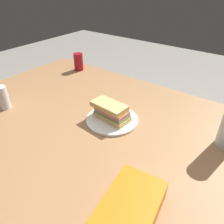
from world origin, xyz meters
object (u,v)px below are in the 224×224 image
Objects in this scene: sandwich at (111,111)px; soda_can_red at (79,62)px; paper_plate at (112,120)px; soda_can_silver at (2,98)px; dining_table at (112,146)px; chip_bag at (130,208)px.

soda_can_red is at bearing -33.00° from sandwich.
paper_plate is at bearing -158.05° from sandwich.
paper_plate is 2.07× the size of soda_can_silver.
soda_can_red is (0.59, -0.38, 0.05)m from paper_plate.
dining_table is 8.14× the size of chip_bag.
paper_plate is at bearing 147.28° from soda_can_red.
sandwich is (0.06, -0.08, 0.13)m from dining_table.
dining_table is 0.81m from soda_can_red.
dining_table is 0.13m from paper_plate.
sandwich is 0.49m from chip_bag.
sandwich is at bearing 35.40° from chip_bag.
dining_table is at bearing 125.56° from paper_plate.
paper_plate is 1.33× the size of sandwich.
paper_plate is at bearing -54.44° from dining_table.
soda_can_red is 1.00× the size of soda_can_silver.
soda_can_red reaches higher than paper_plate.
chip_bag is (-0.92, 0.73, -0.03)m from soda_can_red.
soda_can_red is at bearing -35.49° from dining_table.
soda_can_red is 1.18m from chip_bag.
sandwich is 1.55× the size of soda_can_red.
dining_table is 0.63m from soda_can_silver.
soda_can_red is (0.58, -0.38, 0.01)m from sandwich.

